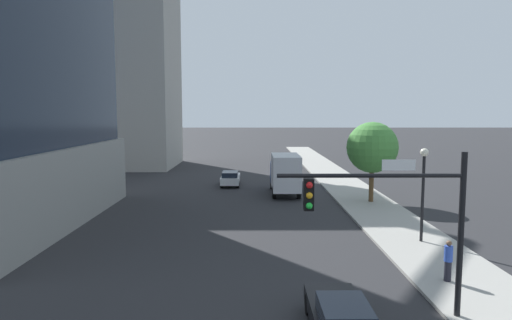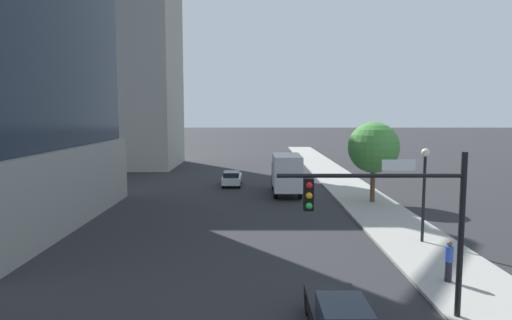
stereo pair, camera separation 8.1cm
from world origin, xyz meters
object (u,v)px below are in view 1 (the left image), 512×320
(car_black, at_px, (340,316))
(street_tree, at_px, (372,148))
(pedestrian_blue_shirt, at_px, (448,260))
(construction_building, at_px, (119,35))
(box_truck, at_px, (285,172))
(traffic_light_pole, at_px, (393,207))
(car_white, at_px, (230,178))
(street_lamp, at_px, (423,179))

(car_black, bearing_deg, street_tree, 73.08)
(car_black, bearing_deg, pedestrian_blue_shirt, 40.03)
(construction_building, relative_size, box_truck, 5.32)
(construction_building, xyz_separation_m, car_black, (19.88, -45.61, -16.05))
(street_tree, bearing_deg, construction_building, 136.92)
(traffic_light_pole, distance_m, car_white, 29.30)
(car_white, relative_size, pedestrian_blue_shirt, 2.55)
(construction_building, height_order, car_white, construction_building)
(street_tree, relative_size, box_truck, 0.88)
(car_white, relative_size, box_truck, 0.62)
(construction_building, bearing_deg, pedestrian_blue_shirt, -58.62)
(traffic_light_pole, height_order, pedestrian_blue_shirt, traffic_light_pole)
(construction_building, height_order, traffic_light_pole, construction_building)
(box_truck, xyz_separation_m, pedestrian_blue_shirt, (5.25, -20.56, -0.88))
(traffic_light_pole, relative_size, street_tree, 1.02)
(car_white, distance_m, box_truck, 6.81)
(car_black, height_order, box_truck, box_truck)
(box_truck, height_order, pedestrian_blue_shirt, box_truck)
(construction_building, xyz_separation_m, street_lamp, (26.17, -35.45, -13.27))
(street_tree, xyz_separation_m, car_black, (-6.40, -21.04, -3.61))
(traffic_light_pole, distance_m, box_truck, 23.90)
(street_tree, bearing_deg, box_truck, 148.43)
(construction_building, height_order, box_truck, construction_building)
(car_white, bearing_deg, car_black, -80.57)
(street_lamp, relative_size, car_white, 1.16)
(construction_building, relative_size, car_black, 8.76)
(construction_building, distance_m, street_tree, 38.07)
(construction_building, bearing_deg, car_white, -47.00)
(construction_building, relative_size, street_tree, 6.04)
(street_lamp, relative_size, street_tree, 0.81)
(car_white, xyz_separation_m, box_truck, (4.91, -4.59, 1.16))
(traffic_light_pole, relative_size, street_lamp, 1.25)
(pedestrian_blue_shirt, bearing_deg, construction_building, 121.38)
(traffic_light_pole, height_order, car_black, traffic_light_pole)
(construction_building, distance_m, box_truck, 32.29)
(car_black, bearing_deg, construction_building, 113.55)
(traffic_light_pole, xyz_separation_m, pedestrian_blue_shirt, (3.33, 3.18, -2.88))
(traffic_light_pole, distance_m, street_lamp, 9.95)
(street_lamp, distance_m, car_white, 22.56)
(traffic_light_pole, height_order, box_truck, traffic_light_pole)
(street_tree, bearing_deg, car_white, 143.01)
(traffic_light_pole, distance_m, pedestrian_blue_shirt, 5.43)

